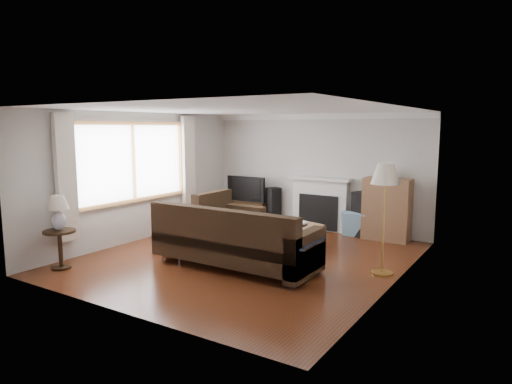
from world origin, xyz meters
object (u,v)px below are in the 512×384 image
Objects in this scene: bookshelf at (387,209)px; sectional_sofa at (235,238)px; floor_lamp at (384,219)px; tv_stand at (249,211)px; side_table at (60,249)px; coffee_table at (290,234)px.

bookshelf reaches higher than sectional_sofa.
floor_lamp is (0.58, -2.13, 0.23)m from bookshelf.
side_table is at bearing -97.00° from tv_stand.
floor_lamp is 2.74× the size of side_table.
bookshelf reaches higher than side_table.
coffee_table is at bearing 86.01° from sectional_sofa.
tv_stand is at bearing 83.00° from side_table.
tv_stand reaches higher than coffee_table.
coffee_table is 1.90× the size of side_table.
floor_lamp is at bearing 29.22° from side_table.
sectional_sofa is 1.71× the size of floor_lamp.
sectional_sofa is 2.76m from side_table.
floor_lamp is at bearing -4.38° from coffee_table.
tv_stand is 0.35× the size of sectional_sofa.
tv_stand is at bearing -179.68° from bookshelf.
tv_stand is 1.66× the size of side_table.
side_table is at bearing -129.68° from bookshelf.
floor_lamp is (3.81, -2.11, 0.59)m from tv_stand.
sectional_sofa is at bearing -78.36° from coffee_table.
side_table is (-0.56, -4.55, 0.05)m from tv_stand.
tv_stand is 2.31m from coffee_table.
coffee_table is at bearing 159.98° from floor_lamp.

